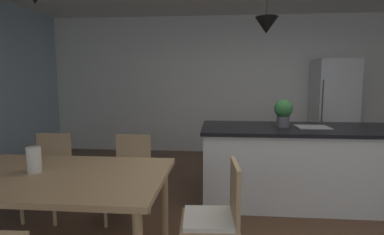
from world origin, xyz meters
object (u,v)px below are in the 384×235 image
at_px(dining_table, 35,182).
at_px(chair_far_right, 129,175).
at_px(vase_on_dining_table, 34,160).
at_px(refrigerator, 333,110).
at_px(potted_plant_on_island, 283,112).
at_px(chair_far_left, 49,172).
at_px(kitchen_island, 301,164).
at_px(chair_kitchen_end, 216,217).

distance_m(dining_table, chair_far_right, 1.01).
bearing_deg(dining_table, vase_on_dining_table, 114.25).
height_order(refrigerator, vase_on_dining_table, refrigerator).
bearing_deg(vase_on_dining_table, refrigerator, 45.38).
height_order(dining_table, potted_plant_on_island, potted_plant_on_island).
relative_size(refrigerator, potted_plant_on_island, 5.67).
relative_size(chair_far_left, kitchen_island, 0.37).
height_order(dining_table, chair_far_left, chair_far_left).
bearing_deg(chair_far_right, kitchen_island, 17.70).
bearing_deg(chair_far_right, potted_plant_on_island, 20.00).
relative_size(kitchen_island, refrigerator, 1.29).
xyz_separation_m(chair_far_left, potted_plant_on_island, (2.55, 0.61, 0.61)).
xyz_separation_m(dining_table, potted_plant_on_island, (2.11, 1.48, 0.39)).
height_order(kitchen_island, refrigerator, refrigerator).
bearing_deg(dining_table, chair_far_right, 63.28).
bearing_deg(kitchen_island, chair_far_right, -162.30).
relative_size(chair_far_left, vase_on_dining_table, 4.52).
bearing_deg(potted_plant_on_island, vase_on_dining_table, -145.38).
distance_m(chair_far_right, refrigerator, 4.04).
relative_size(chair_far_left, refrigerator, 0.48).
xyz_separation_m(dining_table, kitchen_island, (2.35, 1.48, -0.23)).
distance_m(potted_plant_on_island, vase_on_dining_table, 2.59).
bearing_deg(chair_kitchen_end, vase_on_dining_table, 179.27).
xyz_separation_m(kitchen_island, vase_on_dining_table, (-2.35, -1.46, 0.40)).
bearing_deg(dining_table, chair_far_left, 116.53).
distance_m(chair_far_left, kitchen_island, 2.85).
bearing_deg(dining_table, refrigerator, 45.62).
height_order(chair_far_left, potted_plant_on_island, potted_plant_on_island).
bearing_deg(kitchen_island, vase_on_dining_table, -148.14).
xyz_separation_m(dining_table, chair_far_left, (-0.44, 0.88, -0.22)).
bearing_deg(chair_far_left, dining_table, -63.47).
bearing_deg(kitchen_island, chair_far_left, -167.68).
bearing_deg(refrigerator, chair_kitchen_end, -120.91).
distance_m(chair_kitchen_end, chair_far_left, 1.98).
relative_size(chair_far_right, potted_plant_on_island, 2.70).
bearing_deg(chair_far_left, kitchen_island, 12.32).
relative_size(potted_plant_on_island, vase_on_dining_table, 1.67).
bearing_deg(dining_table, potted_plant_on_island, 35.10).
bearing_deg(refrigerator, dining_table, -134.38).
distance_m(dining_table, potted_plant_on_island, 2.61).
bearing_deg(chair_far_right, refrigerator, 41.37).
xyz_separation_m(dining_table, chair_kitchen_end, (1.34, 0.00, -0.22)).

